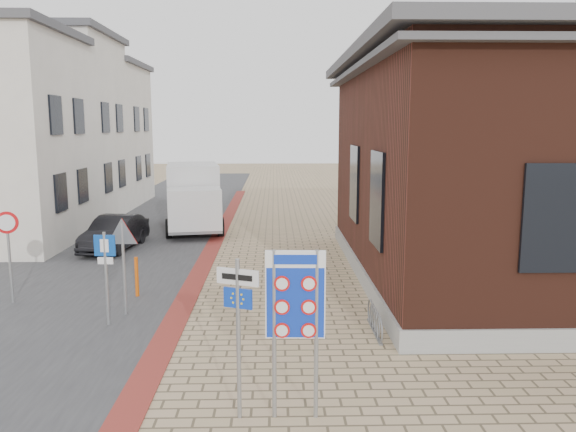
# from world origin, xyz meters

# --- Properties ---
(ground) EXTENTS (120.00, 120.00, 0.00)m
(ground) POSITION_xyz_m (0.00, 0.00, 0.00)
(ground) COLOR tan
(ground) RESTS_ON ground
(road_strip) EXTENTS (7.00, 60.00, 0.02)m
(road_strip) POSITION_xyz_m (-5.50, 15.00, 0.01)
(road_strip) COLOR #38383A
(road_strip) RESTS_ON ground
(curb_strip) EXTENTS (0.60, 40.00, 0.02)m
(curb_strip) POSITION_xyz_m (-2.00, 10.00, 0.01)
(curb_strip) COLOR maroon
(curb_strip) RESTS_ON ground
(brick_building) EXTENTS (13.00, 13.00, 6.80)m
(brick_building) POSITION_xyz_m (8.99, 7.00, 3.49)
(brick_building) COLOR gray
(brick_building) RESTS_ON ground
(townhouse_mid) EXTENTS (7.40, 6.40, 9.10)m
(townhouse_mid) POSITION_xyz_m (-10.99, 18.00, 4.57)
(townhouse_mid) COLOR beige
(townhouse_mid) RESTS_ON ground
(townhouse_far) EXTENTS (7.40, 6.40, 8.30)m
(townhouse_far) POSITION_xyz_m (-10.99, 24.00, 4.17)
(townhouse_far) COLOR beige
(townhouse_far) RESTS_ON ground
(bike_rack) EXTENTS (0.08, 1.80, 0.60)m
(bike_rack) POSITION_xyz_m (2.65, 2.20, 0.26)
(bike_rack) COLOR slate
(bike_rack) RESTS_ON ground
(sedan) EXTENTS (1.80, 3.98, 1.27)m
(sedan) POSITION_xyz_m (-5.63, 11.00, 0.63)
(sedan) COLOR black
(sedan) RESTS_ON ground
(box_truck) EXTENTS (3.06, 5.83, 2.90)m
(box_truck) POSITION_xyz_m (-3.23, 15.04, 1.50)
(box_truck) COLOR slate
(box_truck) RESTS_ON ground
(border_sign) EXTENTS (0.94, 0.09, 2.74)m
(border_sign) POSITION_xyz_m (0.71, -1.50, 1.97)
(border_sign) COLOR gray
(border_sign) RESTS_ON ground
(essen_sign) EXTENTS (0.67, 0.30, 2.61)m
(essen_sign) POSITION_xyz_m (-0.18, -1.50, 1.74)
(essen_sign) COLOR gray
(essen_sign) RESTS_ON ground
(parking_sign) EXTENTS (0.49, 0.07, 2.22)m
(parking_sign) POSITION_xyz_m (-3.50, 2.78, 1.49)
(parking_sign) COLOR gray
(parking_sign) RESTS_ON ground
(yield_sign) EXTENTS (0.84, 0.08, 2.38)m
(yield_sign) POSITION_xyz_m (-3.28, 3.50, 1.81)
(yield_sign) COLOR gray
(yield_sign) RESTS_ON ground
(speed_sign) EXTENTS (0.57, 0.15, 2.45)m
(speed_sign) POSITION_xyz_m (-6.50, 4.50, 1.65)
(speed_sign) COLOR gray
(speed_sign) RESTS_ON ground
(bollard) EXTENTS (0.13, 0.13, 1.11)m
(bollard) POSITION_xyz_m (-3.36, 5.00, 0.55)
(bollard) COLOR #D5530B
(bollard) RESTS_ON ground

